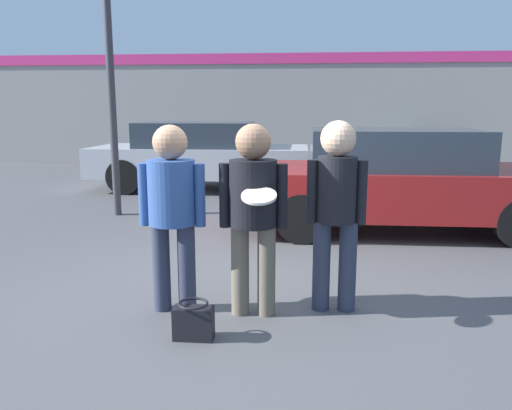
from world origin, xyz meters
TOP-DOWN VIEW (x-y plane):
  - ground_plane at (0.00, 0.00)m, footprint 56.00×56.00m
  - storefront_building at (0.00, 10.88)m, footprint 24.00×0.22m
  - person_left at (-0.53, -0.33)m, footprint 0.56×0.39m
  - person_middle_with_frisbee at (0.15, -0.36)m, footprint 0.56×0.60m
  - person_right at (0.83, -0.20)m, footprint 0.50×0.33m
  - parked_car_near at (1.88, 2.80)m, footprint 4.37×1.90m
  - parked_car_far at (-1.63, 6.20)m, footprint 4.55×1.86m
  - shrub at (3.80, 10.19)m, footprint 1.01×1.01m
  - handbag at (-0.25, -0.86)m, footprint 0.30×0.23m

SIDE VIEW (x-z plane):
  - ground_plane at x=0.00m, z-range 0.00..0.00m
  - handbag at x=-0.25m, z-range -0.01..0.28m
  - shrub at x=3.80m, z-range 0.00..1.01m
  - parked_car_near at x=1.88m, z-range 0.01..1.44m
  - parked_car_far at x=-1.63m, z-range 0.02..1.45m
  - person_left at x=-0.53m, z-range 0.15..1.73m
  - person_right at x=0.83m, z-range 0.14..1.75m
  - person_middle_with_frisbee at x=0.15m, z-range 0.15..1.74m
  - storefront_building at x=0.00m, z-range 0.03..3.34m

